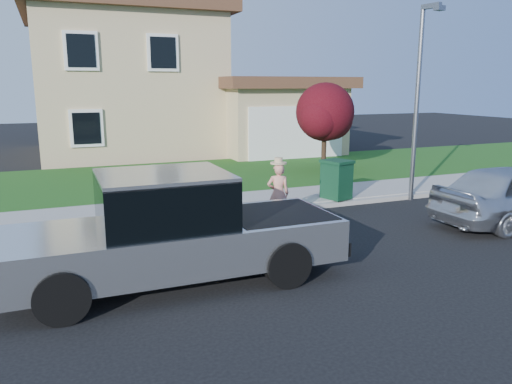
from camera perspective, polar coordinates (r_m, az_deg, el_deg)
ground at (r=9.97m, az=-0.28°, el=-7.20°), size 80.00×80.00×0.00m
curb at (r=12.88m, az=-1.00°, el=-2.43°), size 40.00×0.20×0.12m
sidewalk at (r=13.88m, az=-2.65°, el=-1.31°), size 40.00×2.00×0.15m
lawn at (r=18.10m, az=-7.46°, el=1.69°), size 40.00×7.00×0.10m
house at (r=25.56m, az=-11.63°, el=11.60°), size 14.00×11.30×6.85m
pickup_truck at (r=8.50m, az=-9.52°, el=-4.54°), size 5.79×2.23×1.90m
woman at (r=12.02m, az=2.55°, el=-0.04°), size 0.62×0.51×1.62m
ornamental_tree at (r=18.98m, az=7.95°, el=8.73°), size 2.40×2.17×3.30m
trash_bin at (r=14.24m, az=9.18°, el=1.48°), size 0.86×0.93×1.09m
street_lamp at (r=14.92m, az=18.15°, el=10.76°), size 0.30×0.71×5.43m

